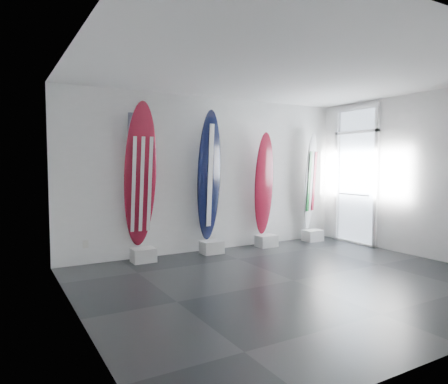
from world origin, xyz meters
TOP-DOWN VIEW (x-y plane):
  - floor at (0.00, 0.00)m, footprint 6.00×6.00m
  - ceiling at (0.00, 0.00)m, footprint 6.00×6.00m
  - wall_back at (0.00, 2.50)m, footprint 6.00×0.00m
  - wall_left at (-3.00, 0.00)m, footprint 0.00×5.00m
  - wall_right at (3.00, 0.00)m, footprint 0.00×5.00m
  - display_block_usa at (-1.54, 2.18)m, footprint 0.40×0.30m
  - surfboard_usa at (-1.54, 2.28)m, footprint 0.58×0.47m
  - display_block_navy at (-0.19, 2.18)m, footprint 0.40×0.30m
  - surfboard_navy at (-0.19, 2.28)m, footprint 0.60×0.34m
  - display_block_swiss at (1.09, 2.18)m, footprint 0.40×0.30m
  - surfboard_swiss at (1.09, 2.28)m, footprint 0.49×0.24m
  - display_block_italy at (2.35, 2.18)m, footprint 0.40×0.30m
  - surfboard_italy at (2.35, 2.28)m, footprint 0.53×0.38m
  - wall_outlet at (-2.45, 2.48)m, footprint 0.09×0.02m
  - glass_door at (2.97, 1.55)m, footprint 0.12×1.16m
  - balcony at (4.30, 1.55)m, footprint 2.80×2.20m

SIDE VIEW (x-z plane):
  - floor at x=0.00m, z-range 0.00..0.00m
  - display_block_usa at x=-1.54m, z-range 0.00..0.24m
  - display_block_navy at x=-0.19m, z-range 0.00..0.24m
  - display_block_swiss at x=1.09m, z-range 0.00..0.24m
  - display_block_italy at x=2.35m, z-range 0.00..0.24m
  - wall_outlet at x=-2.45m, z-range 0.28..0.41m
  - balcony at x=4.30m, z-range -0.10..1.10m
  - surfboard_swiss at x=1.09m, z-range 0.24..2.35m
  - surfboard_italy at x=2.35m, z-range 0.24..2.39m
  - glass_door at x=2.97m, z-range 0.00..2.85m
  - surfboard_navy at x=-0.19m, z-range 0.24..2.72m
  - wall_back at x=0.00m, z-range -1.50..4.50m
  - wall_left at x=-3.00m, z-range -1.00..4.00m
  - wall_right at x=3.00m, z-range -1.00..4.00m
  - surfboard_usa at x=-1.54m, z-range 0.23..2.77m
  - ceiling at x=0.00m, z-range 3.00..3.00m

